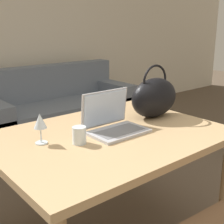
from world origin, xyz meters
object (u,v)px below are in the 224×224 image
(laptop, at_px, (112,121))
(handbag, at_px, (154,97))
(wine_glass, at_px, (40,123))
(couch, at_px, (59,112))
(drinking_glass, at_px, (79,135))

(laptop, distance_m, handbag, 0.40)
(wine_glass, distance_m, handbag, 0.79)
(couch, height_order, handbag, handbag)
(laptop, height_order, handbag, handbag)
(drinking_glass, height_order, handbag, handbag)
(handbag, bearing_deg, laptop, -174.31)
(couch, bearing_deg, drinking_glass, -117.24)
(laptop, xyz_separation_m, wine_glass, (-0.40, 0.08, 0.05))
(couch, bearing_deg, handbag, -100.60)
(couch, xyz_separation_m, drinking_glass, (-0.98, -1.91, 0.48))
(couch, xyz_separation_m, laptop, (-0.73, -1.87, 0.49))
(drinking_glass, bearing_deg, handbag, 7.17)
(handbag, bearing_deg, couch, 79.40)
(couch, relative_size, wine_glass, 11.36)
(laptop, xyz_separation_m, drinking_glass, (-0.25, -0.04, -0.02))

